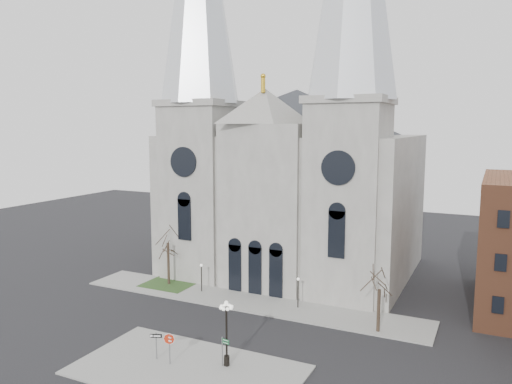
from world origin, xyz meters
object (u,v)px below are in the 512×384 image
at_px(one_way_sign, 156,341).
at_px(street_name_sign, 223,349).
at_px(stop_sign, 169,342).
at_px(globe_lamp, 226,325).

relative_size(one_way_sign, street_name_sign, 0.94).
distance_m(stop_sign, one_way_sign, 1.59).
xyz_separation_m(globe_lamp, one_way_sign, (-5.79, -1.53, -1.87)).
xyz_separation_m(globe_lamp, street_name_sign, (-0.22, -0.18, -1.99)).
distance_m(stop_sign, globe_lamp, 4.87).
bearing_deg(stop_sign, one_way_sign, 173.36).
bearing_deg(globe_lamp, stop_sign, -157.07).
bearing_deg(one_way_sign, street_name_sign, -9.71).
distance_m(globe_lamp, street_name_sign, 2.01).
distance_m(one_way_sign, street_name_sign, 5.72).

